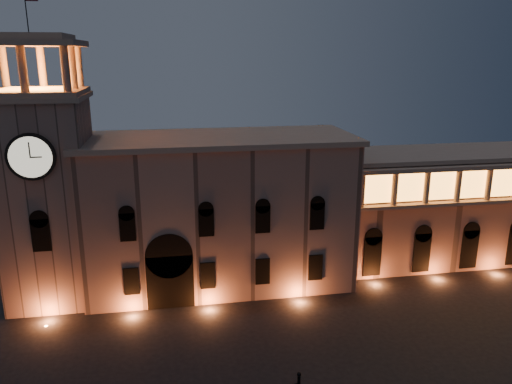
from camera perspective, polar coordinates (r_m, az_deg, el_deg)
government_building at (r=58.36m, az=-4.26°, el=-2.19°), size 30.80×12.80×17.60m
clock_tower at (r=57.66m, az=-22.77°, el=0.25°), size 9.80×9.80×32.40m
colonnade_wing at (r=72.18m, az=23.58°, el=-1.19°), size 40.60×11.50×14.50m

